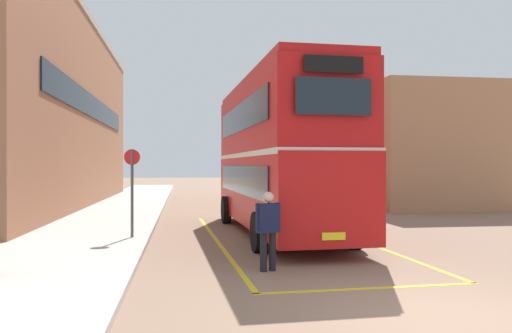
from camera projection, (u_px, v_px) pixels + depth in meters
name	position (u px, v px, depth m)	size (l,w,h in m)	color
ground_plane	(267.00, 215.00, 21.49)	(135.60, 135.60, 0.00)	#846651
sidewalk_left	(118.00, 211.00, 22.93)	(4.00, 57.60, 0.14)	#B2ADA3
brick_building_left	(40.00, 112.00, 25.49)	(5.34, 25.98, 9.63)	#9E6647
depot_building_right	(394.00, 150.00, 29.95)	(6.76, 14.56, 6.14)	#AD7A56
double_decker_bus	(279.00, 153.00, 15.68)	(3.07, 10.27, 4.75)	black
single_deck_bus	(290.00, 174.00, 30.24)	(2.78, 8.41, 3.02)	black
pedestrian_boarding	(268.00, 226.00, 10.17)	(0.52, 0.35, 1.60)	black
bus_stop_sign	(132.00, 184.00, 14.01)	(0.44, 0.08, 2.45)	#4C4C51
bay_marking_yellow	(293.00, 243.00, 13.82)	(4.64, 12.35, 0.01)	gold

